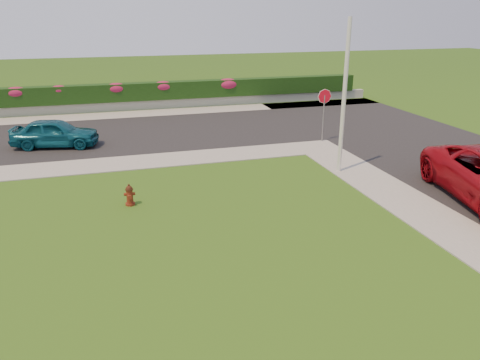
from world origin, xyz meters
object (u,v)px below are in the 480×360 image
object	(u,v)px
fire_hydrant	(130,195)
stop_sign	(324,103)
sedan_teal	(55,133)
utility_pole	(344,98)

from	to	relation	value
fire_hydrant	stop_sign	distance (m)	11.14
stop_sign	sedan_teal	bearing A→B (deg)	-169.13
sedan_teal	stop_sign	bearing A→B (deg)	-90.05
sedan_teal	utility_pole	world-z (taller)	utility_pole
sedan_teal	utility_pole	xyz separation A→B (m)	(11.02, -6.92, 2.22)
fire_hydrant	sedan_teal	distance (m)	8.54
fire_hydrant	utility_pole	xyz separation A→B (m)	(8.18, 1.13, 2.58)
fire_hydrant	sedan_teal	size ratio (longest dim) A/B	0.19
sedan_teal	utility_pole	bearing A→B (deg)	-110.57
stop_sign	fire_hydrant	bearing A→B (deg)	-127.62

